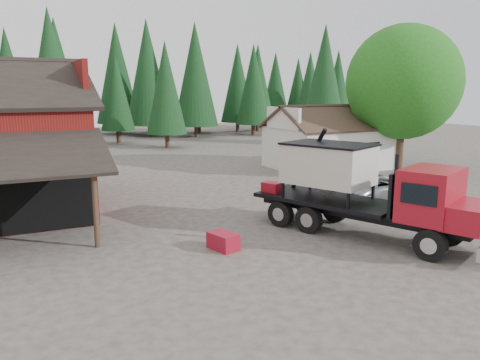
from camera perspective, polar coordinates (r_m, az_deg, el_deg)
name	(u,v)px	position (r m, az deg, el deg)	size (l,w,h in m)	color
ground	(259,242)	(17.93, 2.33, -7.51)	(120.00, 120.00, 0.00)	#493E39
farmhouse	(329,145)	(35.27, 10.77, 4.21)	(8.60, 6.42, 4.65)	silver
deciduous_tree	(404,87)	(35.43, 19.32, 10.70)	(8.00, 8.00, 10.20)	#382619
conifer_backdrop	(87,139)	(57.77, -18.20, 4.73)	(76.00, 16.00, 16.00)	black
near_pine_b	(166,88)	(47.10, -9.04, 11.04)	(3.96, 3.96, 10.40)	#382619
near_pine_c	(324,78)	(50.87, 10.25, 12.12)	(4.84, 4.84, 12.40)	#382619
near_pine_d	(51,72)	(49.11, -22.01, 12.15)	(5.28, 5.28, 13.40)	#382619
feed_truck	(363,188)	(18.79, 14.80, -0.93)	(5.77, 9.35, 4.12)	black
silver_car	(373,188)	(24.84, 15.91, -0.91)	(2.51, 5.45, 1.51)	#98999F
equip_box	(223,241)	(17.02, -2.06, -7.46)	(0.70, 1.10, 0.60)	maroon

